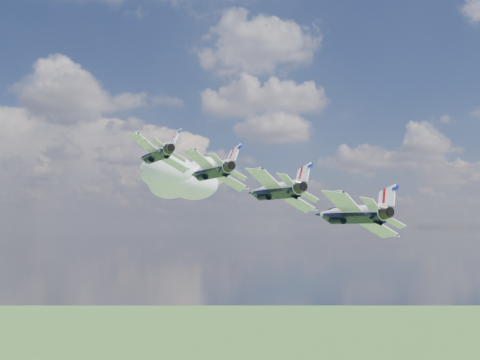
{
  "coord_description": "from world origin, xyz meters",
  "views": [
    {
      "loc": [
        -1.34,
        -66.96,
        145.71
      ],
      "look_at": [
        6.49,
        8.33,
        152.46
      ],
      "focal_mm": 40.0,
      "sensor_mm": 36.0,
      "label": 1
    }
  ],
  "objects_px": {
    "jet_1": "(210,171)",
    "jet_3": "(348,214)",
    "jet_2": "(273,190)",
    "jet_0": "(155,154)"
  },
  "relations": [
    {
      "from": "jet_1",
      "to": "jet_2",
      "type": "relative_size",
      "value": 1.0
    },
    {
      "from": "jet_2",
      "to": "jet_3",
      "type": "distance_m",
      "value": 11.34
    },
    {
      "from": "jet_0",
      "to": "jet_1",
      "type": "height_order",
      "value": "jet_0"
    },
    {
      "from": "jet_1",
      "to": "jet_3",
      "type": "xyz_separation_m",
      "value": [
        16.74,
        -13.76,
        -6.67
      ]
    },
    {
      "from": "jet_0",
      "to": "jet_3",
      "type": "xyz_separation_m",
      "value": [
        25.1,
        -20.64,
        -10.01
      ]
    },
    {
      "from": "jet_2",
      "to": "jet_3",
      "type": "bearing_deg",
      "value": -60.66
    },
    {
      "from": "jet_1",
      "to": "jet_3",
      "type": "distance_m",
      "value": 22.67
    },
    {
      "from": "jet_1",
      "to": "jet_0",
      "type": "bearing_deg",
      "value": 119.34
    },
    {
      "from": "jet_0",
      "to": "jet_3",
      "type": "bearing_deg",
      "value": -60.66
    },
    {
      "from": "jet_0",
      "to": "jet_3",
      "type": "distance_m",
      "value": 34.01
    }
  ]
}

